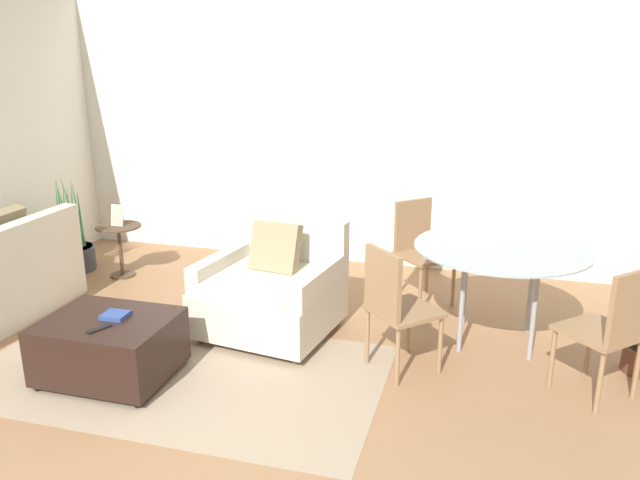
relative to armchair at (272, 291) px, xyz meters
name	(u,v)px	position (x,y,z in m)	size (l,w,h in m)	color
ground_plane	(165,460)	(-0.01, -1.71, -0.34)	(20.00, 20.00, 0.00)	#936B47
wall_back	(332,130)	(-0.01, 1.87, 1.03)	(12.00, 0.06, 2.75)	white
area_rug	(178,372)	(-0.41, -0.82, -0.34)	(2.84, 1.59, 0.01)	gray
armchair	(272,291)	(0.00, 0.00, 0.00)	(1.09, 1.05, 0.88)	beige
ottoman	(110,346)	(-0.81, -0.99, -0.11)	(0.84, 0.68, 0.43)	black
book_stack	(115,315)	(-0.77, -0.95, 0.10)	(0.17, 0.16, 0.03)	#2D478C
tv_remote_primary	(99,329)	(-0.76, -1.15, 0.09)	(0.11, 0.17, 0.01)	black
potted_plant	(73,249)	(-2.44, 0.82, -0.12)	(0.43, 0.43, 1.02)	#333338
side_table	(120,241)	(-1.87, 0.79, 0.02)	(0.43, 0.43, 0.52)	#4C3828
picture_frame	(117,215)	(-1.87, 0.79, 0.28)	(0.13, 0.07, 0.21)	silver
dining_table	(501,256)	(1.70, 0.29, 0.35)	(1.28, 1.28, 0.76)	#99A8AD
dining_chair_near_left	(394,302)	(1.02, -0.39, 0.18)	(0.59, 0.59, 0.90)	#93704C
dining_chair_near_right	(612,325)	(2.38, -0.39, 0.18)	(0.59, 0.59, 0.90)	#93704C
dining_chair_far_left	(419,244)	(1.02, 0.97, 0.18)	(0.59, 0.59, 0.90)	#93704C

